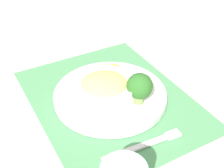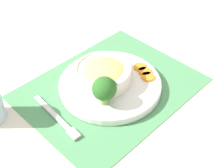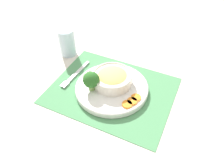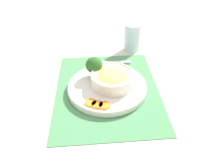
# 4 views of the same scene
# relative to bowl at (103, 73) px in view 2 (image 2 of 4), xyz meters

# --- Properties ---
(ground_plane) EXTENTS (4.00, 4.00, 0.00)m
(ground_plane) POSITION_rel_bowl_xyz_m (-0.01, 0.02, -0.05)
(ground_plane) COLOR beige
(placemat) EXTENTS (0.48, 0.38, 0.00)m
(placemat) POSITION_rel_bowl_xyz_m (-0.01, 0.02, -0.05)
(placemat) COLOR #4C8C59
(placemat) RESTS_ON ground_plane
(plate) EXTENTS (0.28, 0.28, 0.02)m
(plate) POSITION_rel_bowl_xyz_m (-0.01, 0.02, -0.03)
(plate) COLOR white
(plate) RESTS_ON placemat
(bowl) EXTENTS (0.15, 0.15, 0.05)m
(bowl) POSITION_rel_bowl_xyz_m (0.00, 0.00, 0.00)
(bowl) COLOR silver
(bowl) RESTS_ON plate
(broccoli_floret) EXTENTS (0.06, 0.06, 0.08)m
(broccoli_floret) POSITION_rel_bowl_xyz_m (0.06, 0.06, 0.02)
(broccoli_floret) COLOR #759E51
(broccoli_floret) RESTS_ON plate
(carrot_slice_near) EXTENTS (0.04, 0.04, 0.01)m
(carrot_slice_near) POSITION_rel_bowl_xyz_m (-0.09, 0.08, -0.02)
(carrot_slice_near) COLOR orange
(carrot_slice_near) RESTS_ON plate
(carrot_slice_middle) EXTENTS (0.04, 0.04, 0.01)m
(carrot_slice_middle) POSITION_rel_bowl_xyz_m (-0.10, 0.06, -0.02)
(carrot_slice_middle) COLOR orange
(carrot_slice_middle) RESTS_ON plate
(carrot_slice_far) EXTENTS (0.04, 0.04, 0.01)m
(carrot_slice_far) POSITION_rel_bowl_xyz_m (-0.11, 0.04, -0.02)
(carrot_slice_far) COLOR orange
(carrot_slice_far) RESTS_ON plate
(fork) EXTENTS (0.04, 0.18, 0.01)m
(fork) POSITION_rel_bowl_xyz_m (0.17, 0.01, -0.04)
(fork) COLOR silver
(fork) RESTS_ON placemat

